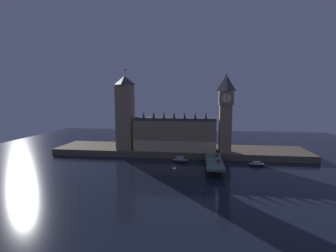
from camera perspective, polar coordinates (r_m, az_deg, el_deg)
The scene contains 16 objects.
ground_plane at distance 183.71m, azimuth 1.48°, elevation -9.12°, with size 400.00×400.00×0.00m, color black.
embankment at distance 220.77m, azimuth 2.58°, elevation -5.75°, with size 220.00×42.00×5.18m.
parliament_hall at distance 208.92m, azimuth 1.67°, elevation -1.84°, with size 68.51×18.77×33.53m.
clock_tower at distance 203.42m, azimuth 13.35°, elevation 3.47°, with size 11.78×11.89×64.60m.
victoria_tower at distance 214.58m, azimuth -10.02°, elevation 3.10°, with size 13.72×13.72×69.50m.
bridge at distance 177.04m, azimuth 10.75°, elevation -8.36°, with size 11.86×46.00×5.94m.
car_northbound_lead at distance 181.62m, azimuth 9.85°, elevation -7.23°, with size 2.05×4.72×1.49m.
car_southbound_lead at distance 172.04m, azimuth 11.73°, elevation -8.04°, with size 1.91×4.74×1.56m.
car_southbound_trail at distance 188.83m, azimuth 11.36°, elevation -6.73°, with size 2.11×4.02×1.54m.
pedestrian_near_rail at distance 161.87m, azimuth 9.18°, elevation -8.83°, with size 0.38×0.38×1.84m.
pedestrian_mid_walk at distance 175.13m, azimuth 12.52°, elevation -7.72°, with size 0.38×0.38×1.84m.
street_lamp_near at distance 161.10m, azimuth 9.06°, elevation -7.67°, with size 1.34×0.60×6.91m.
street_lamp_mid at distance 176.06m, azimuth 12.63°, elevation -6.54°, with size 1.34×0.60×6.83m.
street_lamp_far at distance 189.85m, azimuth 8.85°, elevation -5.60°, with size 1.34×0.60×6.34m.
boat_upstream at distance 190.21m, azimuth 2.90°, elevation -8.05°, with size 13.00×5.05×4.65m.
boat_downstream at distance 192.36m, azimuth 20.06°, elevation -8.43°, with size 11.96×4.97×3.30m.
Camera 1 is at (18.87, -175.88, 49.59)m, focal length 26.00 mm.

